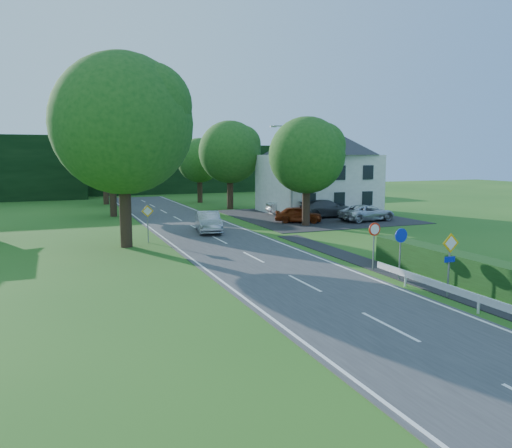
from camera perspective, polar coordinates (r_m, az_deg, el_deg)
name	(u,v)px	position (r m, az deg, el deg)	size (l,w,h in m)	color
road	(241,251)	(29.27, -1.76, -3.11)	(7.00, 80.00, 0.04)	#38383B
parking_pad	(314,216)	(45.93, 6.67, 0.87)	(14.00, 16.00, 0.04)	black
line_edge_left	(187,255)	(28.32, -7.94, -3.51)	(0.12, 80.00, 0.01)	white
line_edge_right	(291,247)	(30.52, 3.98, -2.62)	(0.12, 80.00, 0.01)	white
line_centre	(241,251)	(29.26, -1.76, -3.06)	(0.12, 80.00, 0.01)	white
tree_main	(123,151)	(31.19, -14.93, 8.03)	(9.40, 9.40, 11.64)	#1A4D17
tree_left_far	(112,169)	(47.22, -16.14, 6.01)	(7.00, 7.00, 8.58)	#1A4D17
tree_right_far	(230,165)	(51.81, -2.99, 6.73)	(7.40, 7.40, 9.09)	#1A4D17
tree_left_back	(105,169)	(59.21, -16.89, 6.06)	(6.60, 6.60, 8.07)	#1A4D17
tree_right_back	(200,170)	(59.16, -6.47, 6.10)	(6.20, 6.20, 7.56)	#1A4D17
tree_right_mid	(306,172)	(39.54, 5.79, 5.96)	(7.00, 7.00, 8.58)	#1A4D17
treeline_right	(183,169)	(75.15, -8.31, 6.24)	(30.00, 5.00, 7.00)	black
house_white	(318,167)	(49.19, 7.12, 6.46)	(10.60, 8.40, 8.60)	silver
streetlight	(290,169)	(41.12, 3.94, 6.30)	(2.03, 0.18, 8.00)	gray
sign_priority_right	(450,253)	(21.00, 21.28, -3.12)	(0.78, 0.09, 2.59)	gray
sign_roundabout	(401,244)	(23.25, 16.20, -2.17)	(0.64, 0.08, 2.37)	gray
sign_speed_limit	(374,235)	(24.80, 13.37, -1.23)	(0.64, 0.11, 2.37)	gray
sign_priority_left	(148,216)	(32.62, -12.28, 0.87)	(0.78, 0.09, 2.44)	gray
moving_car	(208,222)	(36.36, -5.49, 0.26)	(1.59, 4.55, 1.50)	#AEAFB3
motorcycle	(211,219)	(40.45, -5.11, 0.62)	(0.60, 1.73, 0.91)	black
parked_car_red	(298,214)	(41.49, 4.87, 1.09)	(1.56, 3.89, 1.32)	maroon
parked_car_silver_a	(290,206)	(47.22, 3.95, 2.03)	(1.56, 4.48, 1.47)	#B2B2B7
parked_car_grey	(326,208)	(45.27, 7.97, 1.79)	(2.23, 5.49, 1.59)	#46474A
parked_car_silver_b	(367,213)	(43.41, 12.58, 1.27)	(2.27, 4.93, 1.37)	silver
parasol	(302,206)	(45.45, 5.32, 2.06)	(2.10, 2.14, 1.92)	red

